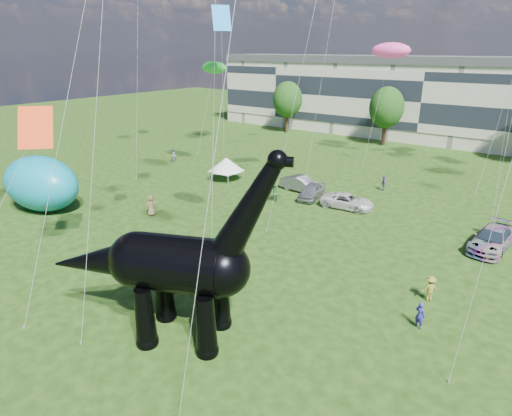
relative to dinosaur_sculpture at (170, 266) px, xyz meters
The scene contains 12 objects.
ground 4.99m from the dinosaur_sculpture, 16.04° to the right, with size 220.00×220.00×0.00m, color #16330C.
terrace_row 61.43m from the dinosaur_sculpture, 94.82° to the left, with size 78.00×11.00×12.00m, color beige.
tree_far_left 58.87m from the dinosaur_sculpture, 117.49° to the left, with size 5.20×5.20×9.44m.
tree_mid_left 53.03m from the dinosaur_sculpture, 99.95° to the left, with size 5.20×5.20×9.44m.
dinosaur_sculpture is the anchor object (origin of this frame).
car_silver 24.26m from the dinosaur_sculpture, 102.68° to the left, with size 1.79×4.46×1.52m, color #BABABF.
car_grey 25.98m from the dinosaur_sculpture, 106.17° to the left, with size 1.69×4.86×1.60m, color slate.
car_white 23.29m from the dinosaur_sculpture, 92.87° to the left, with size 2.29×4.96×1.38m, color silver.
car_dark 24.54m from the dinosaur_sculpture, 61.89° to the left, with size 2.31×5.69×1.65m, color #595960.
gazebo_left 28.38m from the dinosaur_sculpture, 125.29° to the left, with size 3.88×3.88×2.65m.
inflatable_teal 24.41m from the dinosaur_sculpture, 166.96° to the left, with size 8.19×5.12×5.12m, color #0E8BA8.
visitors 15.13m from the dinosaur_sculpture, 90.98° to the left, with size 52.49×38.50×1.89m.
Camera 1 is at (12.12, -11.80, 14.33)m, focal length 30.00 mm.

